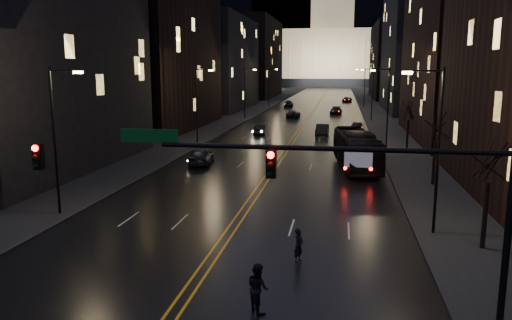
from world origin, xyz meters
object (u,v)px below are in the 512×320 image
at_px(oncoming_car_b, 260,129).
at_px(receding_car_a, 322,130).
at_px(oncoming_car_a, 201,156).
at_px(traffic_signal, 340,180).
at_px(bus, 356,149).
at_px(pedestrian_b, 258,288).
at_px(pedestrian_a, 299,245).

bearing_deg(oncoming_car_b, receding_car_a, 175.92).
bearing_deg(oncoming_car_a, traffic_signal, 108.47).
bearing_deg(bus, pedestrian_b, -105.69).
relative_size(traffic_signal, receding_car_a, 3.72).
bearing_deg(pedestrian_b, receding_car_a, -40.38).
distance_m(oncoming_car_a, pedestrian_a, 25.08).
relative_size(oncoming_car_a, pedestrian_a, 2.98).
bearing_deg(bus, oncoming_car_a, 176.66).
relative_size(oncoming_car_b, pedestrian_b, 2.39).
height_order(traffic_signal, bus, traffic_signal).
height_order(oncoming_car_a, pedestrian_a, oncoming_car_a).
bearing_deg(oncoming_car_a, oncoming_car_b, -101.69).
relative_size(pedestrian_a, pedestrian_b, 0.87).
bearing_deg(receding_car_a, oncoming_car_a, -113.32).
bearing_deg(bus, receding_car_a, 93.04).
bearing_deg(receding_car_a, bus, -78.51).
height_order(traffic_signal, oncoming_car_a, traffic_signal).
height_order(receding_car_a, pedestrian_b, pedestrian_b).
distance_m(traffic_signal, oncoming_car_a, 30.67).
xyz_separation_m(oncoming_car_b, pedestrian_b, (8.04, -49.72, 0.20)).
bearing_deg(bus, oncoming_car_b, 113.11).
distance_m(receding_car_a, pedestrian_a, 45.19).
relative_size(oncoming_car_b, pedestrian_a, 2.74).
relative_size(bus, receding_car_a, 2.59).
relative_size(receding_car_a, pedestrian_b, 2.49).
bearing_deg(traffic_signal, bus, 87.11).
height_order(oncoming_car_a, oncoming_car_b, oncoming_car_a).
height_order(bus, pedestrian_a, bus).
distance_m(bus, pedestrian_b, 28.83).
bearing_deg(bus, pedestrian_a, -104.92).
bearing_deg(oncoming_car_b, bus, 112.50).
bearing_deg(oncoming_car_b, traffic_signal, 94.69).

